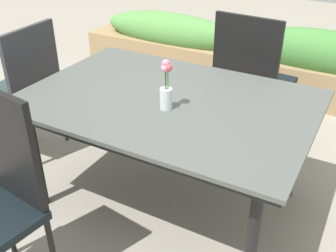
# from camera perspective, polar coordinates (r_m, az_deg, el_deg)

# --- Properties ---
(ground_plane) EXTENTS (12.00, 12.00, 0.00)m
(ground_plane) POSITION_cam_1_polar(r_m,az_deg,el_deg) (2.56, -0.79, -10.25)
(ground_plane) COLOR gray
(dining_table) EXTENTS (1.56, 1.07, 0.70)m
(dining_table) POSITION_cam_1_polar(r_m,az_deg,el_deg) (2.19, 0.00, 2.67)
(dining_table) COLOR #4C514C
(dining_table) RESTS_ON ground
(chair_end_left) EXTENTS (0.49, 0.49, 0.95)m
(chair_end_left) POSITION_cam_1_polar(r_m,az_deg,el_deg) (2.92, -20.14, 5.41)
(chair_end_left) COLOR #29393A
(chair_end_left) RESTS_ON ground
(chair_far_side) EXTENTS (0.53, 0.53, 1.00)m
(chair_far_side) POSITION_cam_1_polar(r_m,az_deg,el_deg) (2.93, 11.78, 7.11)
(chair_far_side) COLOR black
(chair_far_side) RESTS_ON ground
(flower_vase) EXTENTS (0.07, 0.06, 0.27)m
(flower_vase) POSITION_cam_1_polar(r_m,az_deg,el_deg) (2.01, -0.28, 5.65)
(flower_vase) COLOR silver
(flower_vase) RESTS_ON dining_table
(planter_box) EXTENTS (3.37, 0.42, 0.67)m
(planter_box) POSITION_cam_1_polar(r_m,az_deg,el_deg) (3.97, 10.49, 9.79)
(planter_box) COLOR #9E7F56
(planter_box) RESTS_ON ground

